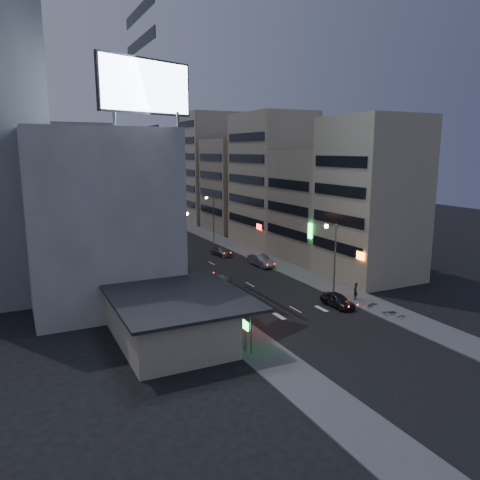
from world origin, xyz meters
TOP-DOWN VIEW (x-y plane):
  - ground at (0.00, 0.00)m, footprint 180.00×180.00m
  - sidewalk_left at (-8.00, 30.00)m, footprint 4.00×120.00m
  - sidewalk_right at (8.00, 30.00)m, footprint 4.00×120.00m
  - food_court at (-13.90, 2.00)m, footprint 11.00×13.00m
  - white_building at (-17.00, 20.00)m, footprint 14.00×24.00m
  - shophouse_near at (15.00, 10.50)m, footprint 10.00×11.00m
  - shophouse_mid at (15.50, 22.00)m, footprint 11.00×12.00m
  - shophouse_far at (15.00, 35.00)m, footprint 10.00×14.00m
  - far_left_a at (-15.50, 45.00)m, footprint 11.00×10.00m
  - far_left_b at (-16.00, 58.00)m, footprint 12.00×10.00m
  - far_right_a at (15.50, 50.00)m, footprint 11.00×12.00m
  - far_right_b at (16.00, 64.00)m, footprint 12.00×12.00m
  - billboard at (-12.99, 9.97)m, footprint 9.52×3.75m
  - street_lamp_right_near at (5.90, 6.00)m, footprint 1.60×0.44m
  - street_lamp_left at (-5.90, 22.00)m, footprint 1.60×0.44m
  - street_lamp_right_far at (5.90, 40.00)m, footprint 1.60×0.44m
  - parked_car_right_near at (4.38, 2.85)m, footprint 1.81×4.24m
  - parked_car_right_mid at (5.60, 21.53)m, footprint 1.85×4.94m
  - parked_car_left at (-5.60, 25.59)m, footprint 2.43×4.80m
  - parked_car_right_far at (3.28, 30.00)m, footprint 2.40×4.72m
  - road_car_blue at (-4.34, 9.80)m, footprint 1.89×4.22m
  - road_car_silver at (-3.60, 15.22)m, footprint 3.00×5.80m
  - person at (7.39, 3.66)m, footprint 0.80×0.73m
  - scooter_black_a at (8.29, -2.29)m, footprint 0.82×1.70m
  - scooter_silver_a at (7.84, -1.55)m, footprint 0.90×1.71m
  - scooter_blue at (8.35, -1.09)m, footprint 1.17×2.14m
  - scooter_black_b at (8.26, 1.79)m, footprint 1.07×2.01m
  - scooter_silver_b at (7.40, 1.59)m, footprint 1.15×1.92m

SIDE VIEW (x-z plane):
  - ground at x=0.00m, z-range 0.00..0.00m
  - sidewalk_left at x=-8.00m, z-range 0.00..0.12m
  - sidewalk_right at x=8.00m, z-range 0.00..0.12m
  - scooter_silver_a at x=7.84m, z-range 0.12..1.11m
  - scooter_black_a at x=8.29m, z-range 0.12..1.12m
  - parked_car_left at x=-5.60m, z-range 0.00..1.30m
  - parked_car_right_far at x=3.28m, z-range 0.00..1.31m
  - road_car_blue at x=-4.34m, z-range 0.00..1.34m
  - scooter_silver_b at x=7.40m, z-range 0.12..1.23m
  - scooter_black_b at x=8.26m, z-range 0.12..1.29m
  - parked_car_right_near at x=4.38m, z-range 0.00..1.43m
  - scooter_blue at x=8.35m, z-range 0.12..1.36m
  - road_car_silver at x=-3.60m, z-range 0.00..1.61m
  - parked_car_right_mid at x=5.60m, z-range 0.00..1.61m
  - person at x=7.39m, z-range 0.12..1.94m
  - food_court at x=-13.90m, z-range 0.05..3.92m
  - street_lamp_right_near at x=5.90m, z-range 1.35..9.37m
  - street_lamp_left at x=-5.90m, z-range 1.35..9.37m
  - street_lamp_right_far at x=5.90m, z-range 1.35..9.37m
  - far_left_b at x=-16.00m, z-range 0.00..15.00m
  - shophouse_mid at x=15.50m, z-range 0.00..16.00m
  - white_building at x=-17.00m, z-range 0.00..18.00m
  - far_right_a at x=15.50m, z-range 0.00..18.00m
  - shophouse_near at x=15.00m, z-range 0.00..20.00m
  - far_left_a at x=-15.50m, z-range 0.00..20.00m
  - shophouse_far at x=15.00m, z-range 0.00..22.00m
  - far_right_b at x=16.00m, z-range 0.00..24.00m
  - billboard at x=-12.99m, z-range 18.56..24.76m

